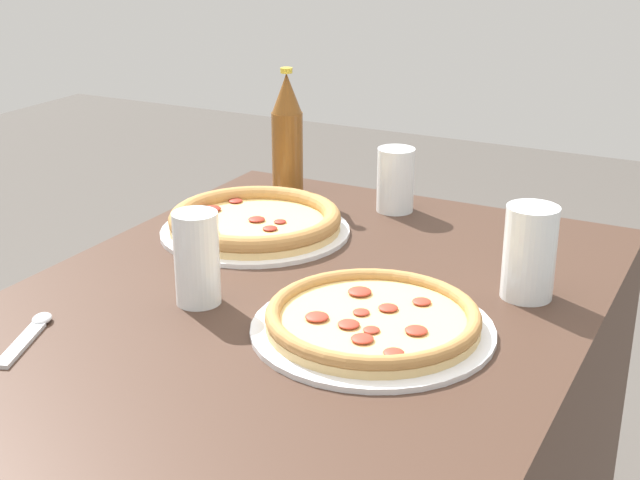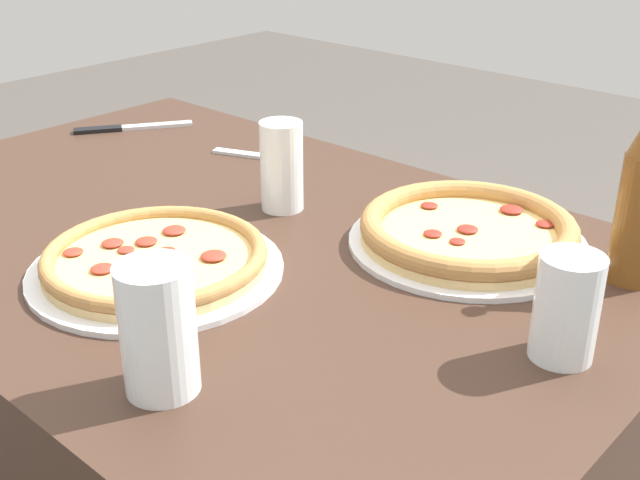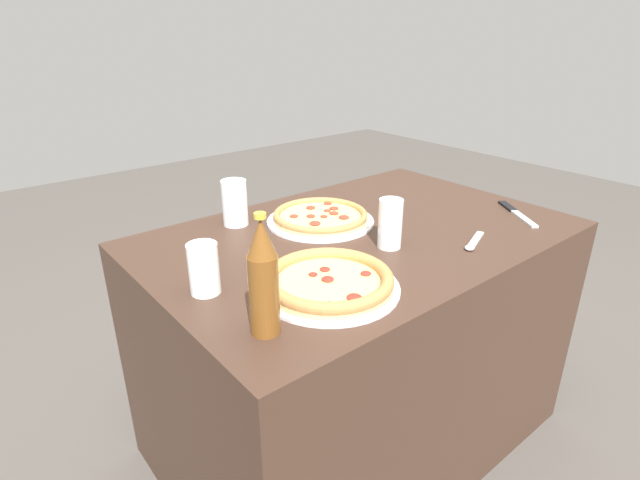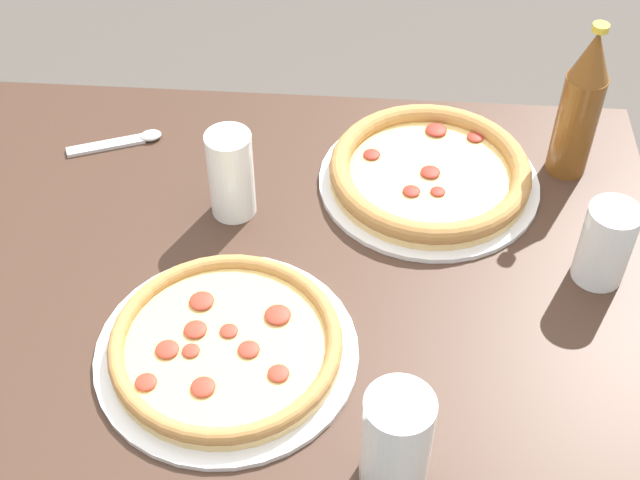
% 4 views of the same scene
% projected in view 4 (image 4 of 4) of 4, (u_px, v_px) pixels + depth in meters
% --- Properties ---
extents(table, '(1.27, 0.83, 0.77)m').
position_uv_depth(table, '(232.00, 425.00, 1.51)').
color(table, '#3D281E').
rests_on(table, ground_plane).
extents(pizza_margherita, '(0.33, 0.33, 0.04)m').
position_uv_depth(pizza_margherita, '(226.00, 346.00, 1.12)').
color(pizza_margherita, silver).
rests_on(pizza_margherita, table).
extents(pizza_pepperoni, '(0.33, 0.33, 0.04)m').
position_uv_depth(pizza_pepperoni, '(430.00, 173.00, 1.34)').
color(pizza_pepperoni, silver).
rests_on(pizza_pepperoni, table).
extents(glass_iced_tea, '(0.07, 0.07, 0.12)m').
position_uv_depth(glass_iced_tea, '(605.00, 247.00, 1.19)').
color(glass_iced_tea, white).
rests_on(glass_iced_tea, table).
extents(glass_cola, '(0.08, 0.08, 0.14)m').
position_uv_depth(glass_cola, '(396.00, 442.00, 0.96)').
color(glass_cola, white).
rests_on(glass_cola, table).
extents(glass_orange_juice, '(0.07, 0.07, 0.14)m').
position_uv_depth(glass_orange_juice, '(231.00, 176.00, 1.27)').
color(glass_orange_juice, white).
rests_on(glass_orange_juice, table).
extents(beer_bottle, '(0.06, 0.06, 0.26)m').
position_uv_depth(beer_bottle, '(581.00, 105.00, 1.30)').
color(beer_bottle, brown).
rests_on(beer_bottle, table).
extents(spoon, '(0.15, 0.08, 0.01)m').
position_uv_depth(spoon, '(125.00, 141.00, 1.42)').
color(spoon, silver).
rests_on(spoon, table).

